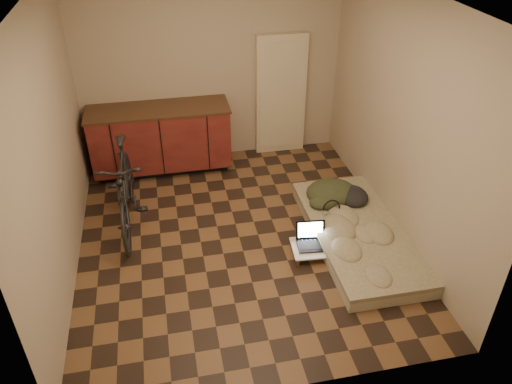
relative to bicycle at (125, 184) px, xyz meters
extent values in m
cube|color=brown|center=(1.20, -0.51, -0.54)|extent=(3.50, 4.00, 0.00)
cube|color=#BCAB90|center=(1.20, 1.49, 0.76)|extent=(3.50, 0.00, 2.60)
cube|color=#BCAB90|center=(1.20, -2.51, 0.76)|extent=(3.50, 0.00, 2.60)
cube|color=#BCAB90|center=(-0.55, -0.51, 0.76)|extent=(0.00, 4.00, 2.60)
cube|color=#BCAB90|center=(2.95, -0.51, 0.76)|extent=(0.00, 4.00, 2.60)
cube|color=black|center=(0.45, 1.23, -0.49)|extent=(1.70, 0.48, 0.10)
cube|color=#5B1B19|center=(0.45, 1.19, -0.05)|extent=(1.80, 0.60, 0.78)
cube|color=#472C1A|center=(0.45, 1.19, 0.35)|extent=(1.84, 0.62, 0.03)
cube|color=beige|center=(2.15, 1.43, 0.31)|extent=(0.70, 0.10, 1.70)
imported|color=black|center=(0.00, 0.00, 0.00)|extent=(0.53, 1.69, 1.09)
cube|color=#BEB798|center=(2.50, -0.84, -0.48)|extent=(0.98, 2.05, 0.13)
cube|color=#BAB28F|center=(2.50, -0.84, -0.39)|extent=(1.00, 2.07, 0.05)
cube|color=brown|center=(1.72, -1.11, -0.50)|extent=(0.03, 0.03, 0.08)
cube|color=brown|center=(1.75, -0.79, -0.50)|extent=(0.03, 0.03, 0.08)
cube|color=brown|center=(2.25, -1.15, -0.50)|extent=(0.03, 0.03, 0.08)
cube|color=brown|center=(2.28, -0.83, -0.50)|extent=(0.03, 0.03, 0.08)
cube|color=white|center=(2.00, -0.97, -0.45)|extent=(0.62, 0.43, 0.02)
cube|color=black|center=(1.92, -0.95, -0.44)|extent=(0.34, 0.26, 0.02)
cube|color=black|center=(1.94, -0.81, -0.33)|extent=(0.32, 0.10, 0.20)
cube|color=white|center=(1.94, -0.81, -0.33)|extent=(0.27, 0.07, 0.17)
ellipsoid|color=white|center=(2.21, -0.96, -0.43)|extent=(0.07, 0.11, 0.04)
camera|label=1|loc=(0.48, -4.90, 2.99)|focal=35.00mm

